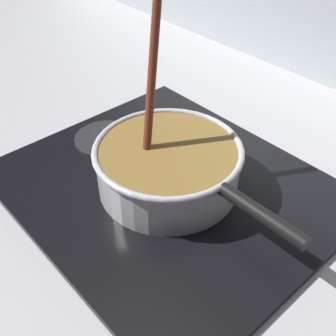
# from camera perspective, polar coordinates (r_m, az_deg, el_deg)

# --- Properties ---
(ground) EXTENTS (2.40, 1.60, 0.04)m
(ground) POSITION_cam_1_polar(r_m,az_deg,el_deg) (0.76, -18.42, -7.36)
(ground) COLOR #B7B7BC
(hob_plate) EXTENTS (0.56, 0.48, 0.01)m
(hob_plate) POSITION_cam_1_polar(r_m,az_deg,el_deg) (0.76, 0.00, -2.68)
(hob_plate) COLOR black
(hob_plate) RESTS_ON ground
(burner_ring) EXTENTS (0.20, 0.20, 0.01)m
(burner_ring) POSITION_cam_1_polar(r_m,az_deg,el_deg) (0.75, 0.00, -2.12)
(burner_ring) COLOR #592D0C
(burner_ring) RESTS_ON hob_plate
(spare_burner) EXTENTS (0.13, 0.13, 0.01)m
(spare_burner) POSITION_cam_1_polar(r_m,az_deg,el_deg) (0.87, -8.40, 4.00)
(spare_burner) COLOR #262628
(spare_burner) RESTS_ON hob_plate
(cooking_pan) EXTENTS (0.40, 0.26, 0.32)m
(cooking_pan) POSITION_cam_1_polar(r_m,az_deg,el_deg) (0.72, 0.07, 0.32)
(cooking_pan) COLOR silver
(cooking_pan) RESTS_ON hob_plate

